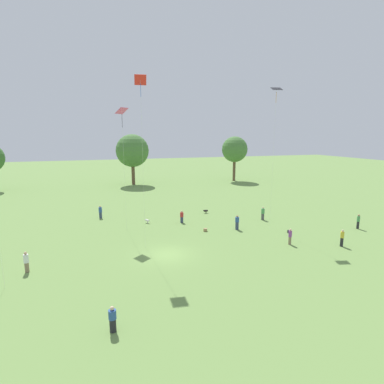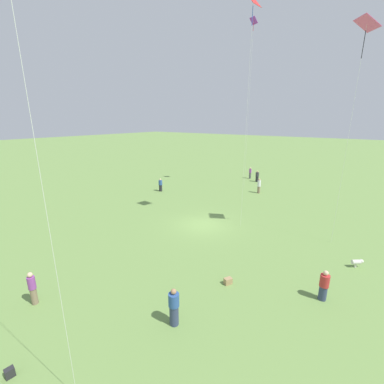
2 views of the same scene
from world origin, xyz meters
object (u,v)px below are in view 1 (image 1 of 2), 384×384
(person_6, at_px, (358,221))
(picnic_bag_1, at_px, (289,232))
(person_10, at_px, (182,217))
(dog_1, at_px, (147,220))
(person_5, at_px, (263,214))
(person_4, at_px, (290,237))
(kite_0, at_px, (276,94))
(kite_1, at_px, (122,115))
(person_7, at_px, (342,238))
(person_8, at_px, (100,212))
(person_1, at_px, (113,319))
(person_9, at_px, (26,262))
(person_3, at_px, (237,223))
(dog_0, at_px, (205,211))
(kite_3, at_px, (141,87))
(picnic_bag_0, at_px, (205,230))

(person_6, height_order, picnic_bag_1, person_6)
(person_10, distance_m, dog_1, 4.52)
(person_5, distance_m, picnic_bag_1, 5.85)
(person_4, xyz_separation_m, kite_0, (1.24, 5.71, 14.96))
(kite_0, bearing_deg, kite_1, -136.41)
(person_7, bearing_deg, person_8, 134.11)
(person_1, height_order, picnic_bag_1, person_1)
(person_9, height_order, kite_0, kite_0)
(person_3, xyz_separation_m, person_7, (7.67, -8.39, 0.03))
(person_1, height_order, dog_1, person_1)
(person_1, height_order, dog_0, person_1)
(person_5, distance_m, person_6, 11.38)
(person_1, height_order, person_5, person_5)
(person_5, relative_size, person_8, 1.02)
(person_9, bearing_deg, person_3, -29.74)
(kite_3, relative_size, picnic_bag_1, 48.64)
(kite_1, relative_size, kite_3, 0.86)
(kite_0, height_order, dog_1, kite_0)
(person_1, height_order, person_3, person_3)
(person_5, relative_size, kite_0, 0.11)
(dog_1, height_order, picnic_bag_0, dog_1)
(dog_1, xyz_separation_m, picnic_bag_0, (5.99, -5.51, -0.18))
(person_4, bearing_deg, picnic_bag_1, -40.61)
(person_6, bearing_deg, kite_1, -170.98)
(person_7, bearing_deg, person_3, 125.62)
(dog_0, bearing_deg, person_5, -138.88)
(person_9, xyz_separation_m, kite_3, (10.30, 2.58, 14.70))
(kite_3, xyz_separation_m, picnic_bag_0, (7.61, 2.89, -15.41))
(person_7, height_order, person_9, person_9)
(person_6, xyz_separation_m, kite_0, (-9.92, 3.76, 14.90))
(person_1, relative_size, person_3, 0.90)
(picnic_bag_1, bearing_deg, kite_1, 157.59)
(person_8, relative_size, person_10, 1.09)
(dog_1, bearing_deg, kite_1, 175.29)
(kite_3, distance_m, picnic_bag_0, 17.43)
(person_1, relative_size, dog_0, 2.28)
(person_9, distance_m, kite_1, 18.09)
(kite_1, bearing_deg, person_5, -178.22)
(kite_0, bearing_deg, person_5, 132.73)
(kite_3, bearing_deg, picnic_bag_1, -130.02)
(person_1, xyz_separation_m, kite_3, (4.00, 12.73, 14.81))
(picnic_bag_1, bearing_deg, kite_0, 111.24)
(person_8, height_order, picnic_bag_1, person_8)
(person_10, bearing_deg, person_9, -107.59)
(person_8, relative_size, dog_0, 2.51)
(kite_1, distance_m, picnic_bag_1, 23.46)
(person_8, bearing_deg, kite_3, 141.56)
(person_1, relative_size, picnic_bag_0, 3.22)
(kite_0, height_order, picnic_bag_0, kite_0)
(person_3, xyz_separation_m, person_4, (2.95, -6.28, -0.01))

